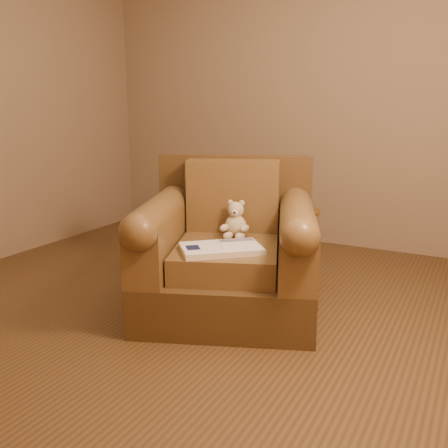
% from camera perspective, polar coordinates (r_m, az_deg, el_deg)
% --- Properties ---
extents(floor, '(4.00, 4.00, 0.00)m').
position_cam_1_polar(floor, '(3.49, -4.70, -9.13)').
color(floor, brown).
rests_on(floor, ground).
extents(room, '(4.02, 4.02, 2.71)m').
position_cam_1_polar(room, '(3.24, -5.32, 20.10)').
color(room, '#917859').
rests_on(room, ground).
extents(armchair, '(1.40, 1.37, 0.99)m').
position_cam_1_polar(armchair, '(3.30, 0.54, -3.34)').
color(armchair, '#4B3419').
rests_on(armchair, floor).
extents(teddy_bear, '(0.18, 0.21, 0.25)m').
position_cam_1_polar(teddy_bear, '(3.34, 1.31, 0.13)').
color(teddy_bear, '#CAB68D').
rests_on(teddy_bear, armchair).
extents(guidebook, '(0.55, 0.53, 0.04)m').
position_cam_1_polar(guidebook, '(3.02, -0.32, -2.84)').
color(guidebook, beige).
rests_on(guidebook, armchair).
extents(side_table, '(0.43, 0.43, 0.60)m').
position_cam_1_polar(side_table, '(3.70, 7.47, -2.55)').
color(side_table, gold).
rests_on(side_table, floor).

